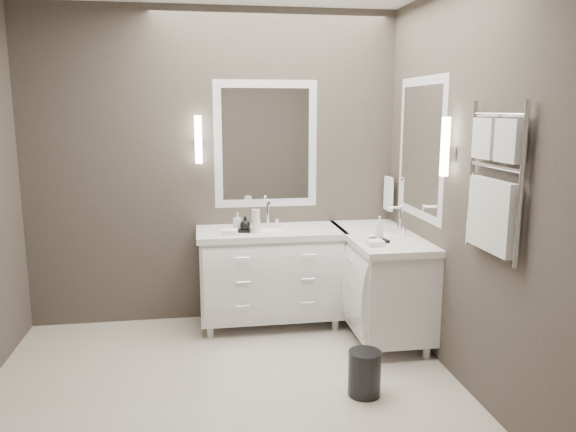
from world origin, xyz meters
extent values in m
cube|color=beige|center=(0.00, 0.00, -0.01)|extent=(3.20, 3.00, 0.01)
cube|color=#443D36|center=(0.00, 1.50, 1.35)|extent=(3.20, 0.01, 2.70)
cube|color=#443D36|center=(0.00, -1.50, 1.35)|extent=(3.20, 0.01, 2.70)
cube|color=#443D36|center=(1.60, 0.00, 1.35)|extent=(0.01, 3.00, 2.70)
cube|color=white|center=(0.45, 1.23, 0.45)|extent=(1.20, 0.55, 0.70)
cube|color=white|center=(0.45, 1.23, 0.82)|extent=(1.24, 0.59, 0.05)
ellipsoid|color=white|center=(0.45, 1.23, 0.81)|extent=(0.36, 0.28, 0.12)
cylinder|color=white|center=(0.45, 1.39, 0.96)|extent=(0.02, 0.02, 0.22)
cube|color=white|center=(1.33, 0.90, 0.45)|extent=(0.55, 1.20, 0.70)
cube|color=white|center=(1.33, 0.90, 0.82)|extent=(0.59, 1.24, 0.05)
ellipsoid|color=white|center=(1.33, 0.90, 0.81)|extent=(0.36, 0.28, 0.12)
cylinder|color=white|center=(1.49, 0.90, 0.96)|extent=(0.02, 0.02, 0.22)
cube|color=white|center=(0.45, 1.49, 1.55)|extent=(0.90, 0.02, 1.10)
cube|color=white|center=(0.45, 1.49, 1.55)|extent=(0.77, 0.02, 0.96)
cube|color=white|center=(1.59, 0.80, 1.55)|extent=(0.02, 0.90, 1.10)
cube|color=white|center=(1.59, 0.80, 1.55)|extent=(0.02, 0.90, 0.96)
cube|color=white|center=(-0.13, 1.43, 1.55)|extent=(0.05, 0.05, 0.10)
cylinder|color=white|center=(-0.13, 1.43, 1.60)|extent=(0.06, 0.06, 0.40)
cube|color=white|center=(1.53, 0.22, 1.55)|extent=(0.05, 0.05, 0.10)
cylinder|color=white|center=(1.53, 0.22, 1.60)|extent=(0.06, 0.06, 0.40)
cylinder|color=white|center=(1.55, 1.36, 1.25)|extent=(0.02, 0.22, 0.02)
cube|color=white|center=(1.54, 1.36, 1.11)|extent=(0.03, 0.17, 0.30)
cylinder|color=white|center=(1.56, -0.68, 1.45)|extent=(0.03, 0.03, 0.90)
cylinder|color=white|center=(1.56, -0.12, 1.45)|extent=(0.03, 0.03, 0.90)
cube|color=white|center=(1.55, -0.53, 1.68)|extent=(0.06, 0.22, 0.24)
cube|color=white|center=(1.55, -0.27, 1.68)|extent=(0.06, 0.22, 0.24)
cube|color=white|center=(1.55, -0.40, 1.24)|extent=(0.06, 0.46, 0.42)
cylinder|color=black|center=(0.90, -0.10, 0.15)|extent=(0.27, 0.27, 0.30)
cube|color=black|center=(0.20, 1.17, 0.86)|extent=(0.17, 0.14, 0.02)
cube|color=black|center=(1.22, 0.64, 0.86)|extent=(0.14, 0.16, 0.02)
cylinder|color=silver|center=(0.32, 1.12, 0.95)|extent=(0.07, 0.07, 0.19)
imported|color=white|center=(0.17, 1.19, 0.94)|extent=(0.07, 0.07, 0.13)
imported|color=black|center=(0.23, 1.14, 0.93)|extent=(0.10, 0.10, 0.11)
imported|color=white|center=(1.22, 0.64, 0.96)|extent=(0.08, 0.08, 0.17)
camera|label=1|loc=(-0.13, -3.39, 1.85)|focal=35.00mm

